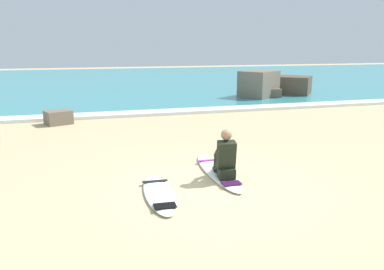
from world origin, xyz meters
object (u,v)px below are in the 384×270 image
Objects in this scene: surfboard_main at (218,172)px; shoreline_rock at (58,117)px; surfer_seated at (225,158)px; surfboard_spare_near at (159,194)px.

shoreline_rock is (-3.43, 6.16, 0.19)m from surfboard_main.
surfer_seated is 0.49× the size of surfboard_spare_near.
shoreline_rock reaches higher than surfboard_spare_near.
surfboard_main is 7.05m from shoreline_rock.
surfboard_main is 3.11× the size of shoreline_rock.
surfboard_spare_near is (-1.39, -0.84, 0.00)m from surfboard_main.
surfer_seated reaches higher than surfboard_main.
surfboard_main is 1.62m from surfboard_spare_near.
surfer_seated is (0.01, -0.39, 0.40)m from surfboard_main.
surfboard_main and surfboard_spare_near have the same top height.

